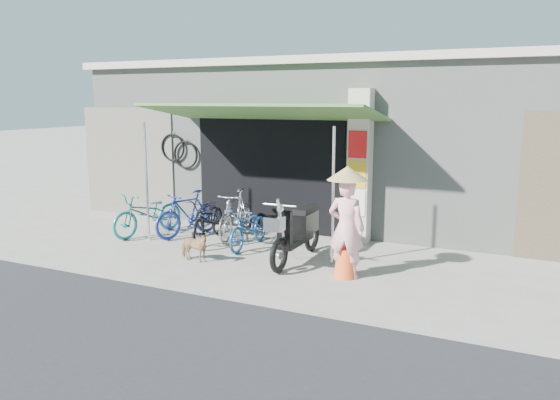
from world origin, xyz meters
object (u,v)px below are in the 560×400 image
at_px(bike_blue, 188,214).
at_px(bike_silver, 236,215).
at_px(moped, 298,232).
at_px(street_dog, 194,247).
at_px(bike_teal, 148,213).
at_px(nun, 347,223).
at_px(bike_black, 209,219).
at_px(bike_navy, 249,227).

distance_m(bike_blue, bike_silver, 1.02).
bearing_deg(bike_silver, moped, -33.55).
bearing_deg(street_dog, bike_teal, 59.34).
distance_m(moped, nun, 1.22).
xyz_separation_m(bike_black, bike_navy, (0.94, -0.05, -0.06)).
distance_m(bike_navy, street_dog, 1.32).
distance_m(bike_black, bike_silver, 0.57).
xyz_separation_m(bike_silver, moped, (1.75, -0.89, 0.02)).
distance_m(bike_blue, street_dog, 1.85).
bearing_deg(bike_navy, moped, -20.78).
relative_size(bike_black, street_dog, 2.79).
bearing_deg(bike_blue, bike_navy, 11.98).
relative_size(bike_black, nun, 0.96).
xyz_separation_m(bike_teal, nun, (4.61, -0.90, 0.43)).
xyz_separation_m(bike_teal, bike_silver, (1.81, 0.50, 0.04)).
xyz_separation_m(bike_navy, moped, (1.17, -0.40, 0.13)).
bearing_deg(bike_silver, bike_navy, -46.80).
distance_m(bike_silver, bike_navy, 0.76).
height_order(bike_silver, bike_navy, bike_silver).
xyz_separation_m(street_dog, nun, (2.67, 0.32, 0.62)).
bearing_deg(bike_blue, nun, 3.55).
relative_size(bike_blue, moped, 0.78).
relative_size(moped, nun, 1.13).
height_order(bike_blue, bike_silver, bike_silver).
height_order(bike_navy, moped, moped).
height_order(bike_blue, bike_navy, bike_blue).
xyz_separation_m(bike_teal, bike_black, (1.45, 0.06, -0.00)).
relative_size(bike_silver, moped, 0.82).
bearing_deg(bike_blue, street_dog, -32.22).
distance_m(street_dog, moped, 1.83).
relative_size(bike_navy, moped, 0.74).
bearing_deg(bike_blue, bike_silver, 34.87).
xyz_separation_m(bike_blue, nun, (3.79, -1.14, 0.41)).
distance_m(bike_black, bike_navy, 0.94).
bearing_deg(nun, moped, -26.80).
distance_m(bike_black, street_dog, 1.39).
distance_m(bike_teal, bike_silver, 1.88).
bearing_deg(nun, bike_silver, -27.51).
distance_m(bike_black, nun, 3.33).
xyz_separation_m(street_dog, moped, (1.61, 0.83, 0.26)).
distance_m(street_dog, nun, 2.76).
distance_m(bike_navy, moped, 1.25).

